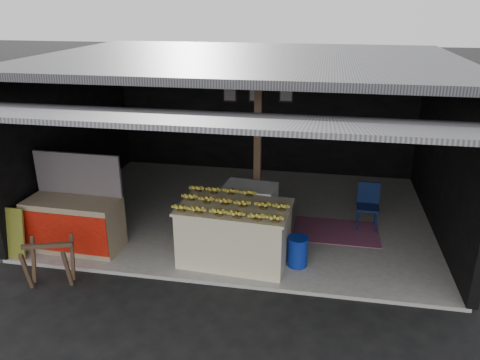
% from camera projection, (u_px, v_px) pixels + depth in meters
% --- Properties ---
extents(ground, '(80.00, 80.00, 0.00)m').
position_uv_depth(ground, '(217.00, 286.00, 6.85)').
color(ground, black).
rests_on(ground, ground).
extents(concrete_slab, '(7.00, 5.00, 0.06)m').
position_uv_depth(concrete_slab, '(246.00, 213.00, 9.13)').
color(concrete_slab, gray).
rests_on(concrete_slab, ground).
extents(shophouse, '(7.40, 7.29, 3.02)m').
position_uv_depth(shophouse, '(249.00, 105.00, 8.68)').
color(shophouse, black).
rests_on(shophouse, ground).
extents(banana_table, '(1.75, 1.14, 0.93)m').
position_uv_depth(banana_table, '(235.00, 233.00, 7.27)').
color(banana_table, beige).
rests_on(banana_table, concrete_slab).
extents(banana_pile, '(1.62, 1.04, 0.18)m').
position_uv_depth(banana_pile, '(234.00, 200.00, 7.06)').
color(banana_pile, gold).
rests_on(banana_pile, banana_table).
extents(white_crate, '(0.92, 0.67, 0.96)m').
position_uv_depth(white_crate, '(250.00, 212.00, 7.98)').
color(white_crate, white).
rests_on(white_crate, concrete_slab).
extents(neighbor_stall, '(1.53, 0.72, 1.56)m').
position_uv_depth(neighbor_stall, '(74.00, 221.00, 7.65)').
color(neighbor_stall, '#998466').
rests_on(neighbor_stall, concrete_slab).
extents(green_signboard, '(0.55, 0.17, 0.83)m').
position_uv_depth(green_signboard, '(8.00, 233.00, 7.39)').
color(green_signboard, black).
rests_on(green_signboard, concrete_slab).
extents(sawhorse, '(0.76, 0.75, 0.68)m').
position_uv_depth(sawhorse, '(49.00, 259.00, 6.73)').
color(sawhorse, '#4C3526').
rests_on(sawhorse, ground).
extents(water_barrel, '(0.31, 0.31, 0.45)m').
position_uv_depth(water_barrel, '(298.00, 252.00, 7.19)').
color(water_barrel, navy).
rests_on(water_barrel, concrete_slab).
extents(plastic_chair, '(0.40, 0.40, 0.82)m').
position_uv_depth(plastic_chair, '(368.00, 202.00, 8.37)').
color(plastic_chair, '#0B173C').
rests_on(plastic_chair, concrete_slab).
extents(magenta_rug, '(1.50, 1.01, 0.01)m').
position_uv_depth(magenta_rug, '(336.00, 231.00, 8.33)').
color(magenta_rug, maroon).
rests_on(magenta_rug, concrete_slab).
extents(picture_frames, '(1.62, 0.04, 0.46)m').
position_uv_depth(picture_frames, '(257.00, 93.00, 10.67)').
color(picture_frames, black).
rests_on(picture_frames, shophouse).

